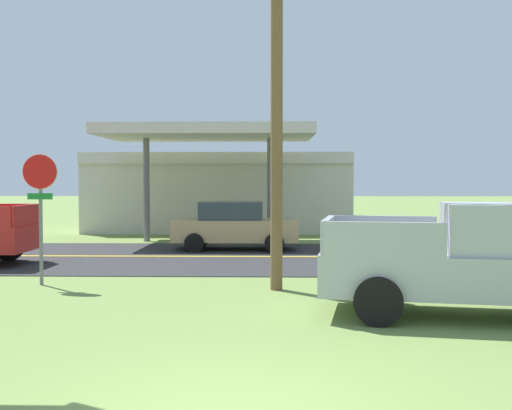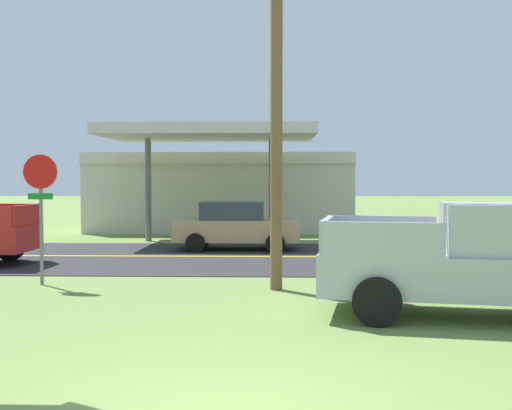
# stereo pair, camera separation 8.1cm
# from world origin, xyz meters

# --- Properties ---
(road_asphalt) EXTENTS (140.00, 8.00, 0.02)m
(road_asphalt) POSITION_xyz_m (0.00, 13.00, 0.01)
(road_asphalt) COLOR #2B2B2D
(road_asphalt) RESTS_ON ground
(road_centre_line) EXTENTS (126.00, 0.20, 0.01)m
(road_centre_line) POSITION_xyz_m (0.00, 13.00, 0.02)
(road_centre_line) COLOR gold
(road_centre_line) RESTS_ON road_asphalt
(stop_sign) EXTENTS (0.80, 0.08, 2.95)m
(stop_sign) POSITION_xyz_m (-4.83, 7.76, 2.03)
(stop_sign) COLOR slate
(stop_sign) RESTS_ON ground
(utility_pole) EXTENTS (2.04, 0.26, 9.48)m
(utility_pole) POSITION_xyz_m (0.46, 7.31, 5.06)
(utility_pole) COLOR brown
(utility_pole) RESTS_ON ground
(gas_station) EXTENTS (12.00, 11.50, 4.40)m
(gas_station) POSITION_xyz_m (-2.10, 23.66, 1.94)
(gas_station) COLOR beige
(gas_station) RESTS_ON ground
(pickup_silver_parked_on_lawn) EXTENTS (5.46, 2.88, 1.96)m
(pickup_silver_parked_on_lawn) POSITION_xyz_m (3.90, 4.66, 0.96)
(pickup_silver_parked_on_lawn) COLOR #A8AAAF
(pickup_silver_parked_on_lawn) RESTS_ON ground
(car_tan_near_lane) EXTENTS (4.20, 2.00, 1.64)m
(car_tan_near_lane) POSITION_xyz_m (-0.90, 15.00, 0.83)
(car_tan_near_lane) COLOR tan
(car_tan_near_lane) RESTS_ON ground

